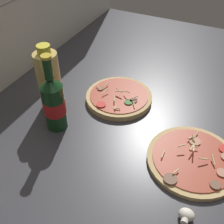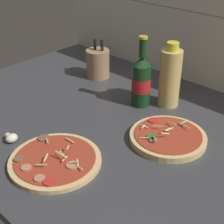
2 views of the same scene
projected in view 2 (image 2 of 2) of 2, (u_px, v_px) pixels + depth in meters
The scene contains 7 objects.
counter_slab at pixel (144, 144), 102.99cm from camera, with size 160.00×90.00×2.50cm.
pizza_near at pixel (55, 160), 92.71cm from camera, with size 25.12×25.12×3.90cm.
pizza_far at pixel (168, 137), 101.80cm from camera, with size 22.80×22.80×4.59cm.
beer_bottle at pixel (141, 81), 117.17cm from camera, with size 6.61×6.61×24.73cm.
oil_bottle at pixel (170, 77), 116.41cm from camera, with size 7.32×7.32×22.76cm.
mushroom_left at pixel (11, 138), 101.11cm from camera, with size 3.89×3.71×2.60cm.
utensil_crock at pixel (98, 63), 139.56cm from camera, with size 9.42×9.42×16.59cm.
Camera 2 is at (50.76, -68.11, 61.04)cm, focal length 55.00 mm.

